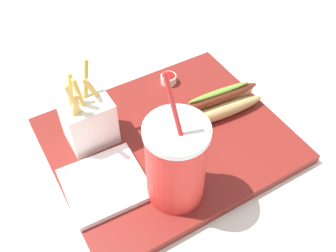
% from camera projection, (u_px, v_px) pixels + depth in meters
% --- Properties ---
extents(ground_plane, '(2.40, 2.40, 0.02)m').
position_uv_depth(ground_plane, '(168.00, 147.00, 0.75)').
color(ground_plane, silver).
extents(food_tray, '(0.43, 0.36, 0.02)m').
position_uv_depth(food_tray, '(168.00, 140.00, 0.73)').
color(food_tray, maroon).
rests_on(food_tray, ground_plane).
extents(soda_cup, '(0.10, 0.10, 0.25)m').
position_uv_depth(soda_cup, '(176.00, 162.00, 0.59)').
color(soda_cup, red).
rests_on(soda_cup, food_tray).
extents(fries_basket, '(0.09, 0.07, 0.17)m').
position_uv_depth(fries_basket, '(88.00, 120.00, 0.69)').
color(fries_basket, white).
rests_on(fries_basket, food_tray).
extents(hot_dog_1, '(0.19, 0.07, 0.06)m').
position_uv_depth(hot_dog_1, '(218.00, 104.00, 0.75)').
color(hot_dog_1, tan).
rests_on(hot_dog_1, food_tray).
extents(ketchup_cup_1, '(0.03, 0.03, 0.02)m').
position_uv_depth(ketchup_cup_1, '(168.00, 79.00, 0.82)').
color(ketchup_cup_1, white).
rests_on(ketchup_cup_1, food_tray).
extents(napkin_stack, '(0.14, 0.13, 0.01)m').
position_uv_depth(napkin_stack, '(105.00, 184.00, 0.65)').
color(napkin_stack, white).
rests_on(napkin_stack, food_tray).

